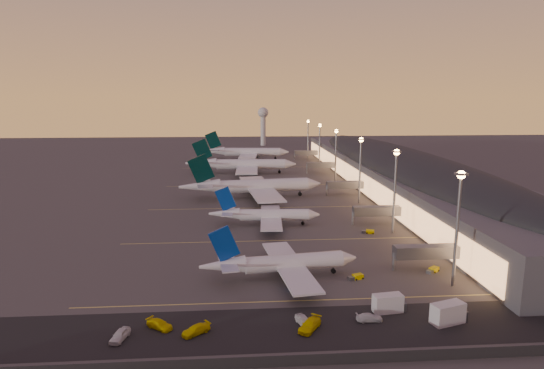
{
  "coord_description": "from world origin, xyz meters",
  "views": [
    {
      "loc": [
        -10.84,
        -131.45,
        41.2
      ],
      "look_at": [
        2.0,
        45.0,
        7.0
      ],
      "focal_mm": 30.0,
      "sensor_mm": 36.0,
      "label": 1
    }
  ],
  "objects_px": {
    "baggage_tug_a": "(356,277)",
    "radar_tower": "(263,120)",
    "catering_truck_a": "(389,304)",
    "service_van_e": "(369,317)",
    "catering_truck_b": "(449,313)",
    "airliner_wide_far": "(244,152)",
    "service_van_d": "(310,325)",
    "airliner_wide_mid": "(241,165)",
    "airliner_narrow_south": "(281,263)",
    "service_van_c": "(304,321)",
    "service_van_b": "(160,324)",
    "airliner_narrow_north": "(265,215)",
    "service_van_f": "(196,330)",
    "airliner_wide_near": "(252,186)",
    "baggage_tug_b": "(433,270)",
    "service_van_a": "(120,335)",
    "baggage_tug_c": "(369,232)"
  },
  "relations": [
    {
      "from": "baggage_tug_c",
      "to": "service_van_c",
      "type": "distance_m",
      "value": 61.79
    },
    {
      "from": "airliner_narrow_south",
      "to": "catering_truck_b",
      "type": "xyz_separation_m",
      "value": [
        29.22,
        -23.62,
        -1.62
      ]
    },
    {
      "from": "service_van_b",
      "to": "service_van_f",
      "type": "bearing_deg",
      "value": -74.14
    },
    {
      "from": "airliner_wide_far",
      "to": "service_van_c",
      "type": "height_order",
      "value": "airliner_wide_far"
    },
    {
      "from": "baggage_tug_b",
      "to": "service_van_c",
      "type": "height_order",
      "value": "service_van_c"
    },
    {
      "from": "service_van_f",
      "to": "airliner_narrow_north",
      "type": "bearing_deg",
      "value": 129.81
    },
    {
      "from": "baggage_tug_a",
      "to": "baggage_tug_b",
      "type": "relative_size",
      "value": 1.05
    },
    {
      "from": "airliner_wide_near",
      "to": "catering_truck_b",
      "type": "distance_m",
      "value": 113.73
    },
    {
      "from": "airliner_wide_mid",
      "to": "service_van_a",
      "type": "bearing_deg",
      "value": -94.97
    },
    {
      "from": "service_van_d",
      "to": "airliner_wide_mid",
      "type": "bearing_deg",
      "value": 128.04
    },
    {
      "from": "service_van_c",
      "to": "service_van_d",
      "type": "relative_size",
      "value": 0.81
    },
    {
      "from": "airliner_narrow_north",
      "to": "service_van_b",
      "type": "relative_size",
      "value": 6.85
    },
    {
      "from": "airliner_wide_near",
      "to": "baggage_tug_c",
      "type": "relative_size",
      "value": 15.02
    },
    {
      "from": "catering_truck_b",
      "to": "service_van_b",
      "type": "height_order",
      "value": "catering_truck_b"
    },
    {
      "from": "airliner_wide_mid",
      "to": "service_van_d",
      "type": "distance_m",
      "value": 171.24
    },
    {
      "from": "service_van_d",
      "to": "service_van_e",
      "type": "relative_size",
      "value": 1.21
    },
    {
      "from": "baggage_tug_a",
      "to": "radar_tower",
      "type": "bearing_deg",
      "value": 71.52
    },
    {
      "from": "airliner_narrow_north",
      "to": "baggage_tug_a",
      "type": "height_order",
      "value": "airliner_narrow_north"
    },
    {
      "from": "catering_truck_b",
      "to": "airliner_wide_far",
      "type": "bearing_deg",
      "value": 81.0
    },
    {
      "from": "baggage_tug_b",
      "to": "service_van_f",
      "type": "xyz_separation_m",
      "value": [
        -53.94,
        -24.97,
        0.28
      ]
    },
    {
      "from": "service_van_d",
      "to": "service_van_e",
      "type": "xyz_separation_m",
      "value": [
        11.59,
        2.29,
        -0.15
      ]
    },
    {
      "from": "airliner_wide_near",
      "to": "service_van_c",
      "type": "xyz_separation_m",
      "value": [
        6.32,
        -107.56,
        -4.06
      ]
    },
    {
      "from": "airliner_narrow_south",
      "to": "radar_tower",
      "type": "bearing_deg",
      "value": 80.06
    },
    {
      "from": "radar_tower",
      "to": "airliner_narrow_south",
      "type": "bearing_deg",
      "value": -92.28
    },
    {
      "from": "catering_truck_a",
      "to": "service_van_c",
      "type": "relative_size",
      "value": 1.35
    },
    {
      "from": "service_van_d",
      "to": "service_van_f",
      "type": "relative_size",
      "value": 1.12
    },
    {
      "from": "airliner_narrow_south",
      "to": "service_van_f",
      "type": "xyz_separation_m",
      "value": [
        -17.26,
        -24.3,
        -2.66
      ]
    },
    {
      "from": "catering_truck_a",
      "to": "service_van_e",
      "type": "height_order",
      "value": "catering_truck_a"
    },
    {
      "from": "airliner_narrow_south",
      "to": "baggage_tug_b",
      "type": "bearing_deg",
      "value": -6.62
    },
    {
      "from": "catering_truck_a",
      "to": "service_van_c",
      "type": "xyz_separation_m",
      "value": [
        -17.36,
        -4.02,
        -0.82
      ]
    },
    {
      "from": "airliner_wide_far",
      "to": "catering_truck_b",
      "type": "bearing_deg",
      "value": -76.24
    },
    {
      "from": "baggage_tug_b",
      "to": "service_van_b",
      "type": "bearing_deg",
      "value": 163.05
    },
    {
      "from": "radar_tower",
      "to": "service_van_e",
      "type": "distance_m",
      "value": 315.19
    },
    {
      "from": "catering_truck_a",
      "to": "service_van_b",
      "type": "bearing_deg",
      "value": 176.72
    },
    {
      "from": "airliner_wide_near",
      "to": "service_van_a",
      "type": "bearing_deg",
      "value": -110.35
    },
    {
      "from": "airliner_narrow_south",
      "to": "airliner_wide_mid",
      "type": "relative_size",
      "value": 0.62
    },
    {
      "from": "service_van_d",
      "to": "service_van_e",
      "type": "height_order",
      "value": "service_van_d"
    },
    {
      "from": "baggage_tug_b",
      "to": "service_van_a",
      "type": "height_order",
      "value": "service_van_a"
    },
    {
      "from": "service_van_d",
      "to": "catering_truck_a",
      "type": "bearing_deg",
      "value": 53.5
    },
    {
      "from": "baggage_tug_b",
      "to": "service_van_b",
      "type": "distance_m",
      "value": 64.72
    },
    {
      "from": "airliner_wide_near",
      "to": "baggage_tug_c",
      "type": "height_order",
      "value": "airliner_wide_near"
    },
    {
      "from": "airliner_narrow_south",
      "to": "airliner_wide_far",
      "type": "distance_m",
      "value": 203.52
    },
    {
      "from": "airliner_narrow_north",
      "to": "catering_truck_b",
      "type": "height_order",
      "value": "airliner_narrow_north"
    },
    {
      "from": "catering_truck_a",
      "to": "service_van_c",
      "type": "distance_m",
      "value": 17.84
    },
    {
      "from": "service_van_b",
      "to": "service_van_c",
      "type": "distance_m",
      "value": 26.23
    },
    {
      "from": "airliner_wide_far",
      "to": "radar_tower",
      "type": "distance_m",
      "value": 92.34
    },
    {
      "from": "airliner_narrow_north",
      "to": "service_van_e",
      "type": "distance_m",
      "value": 68.05
    },
    {
      "from": "baggage_tug_a",
      "to": "baggage_tug_c",
      "type": "bearing_deg",
      "value": 50.12
    },
    {
      "from": "airliner_narrow_south",
      "to": "catering_truck_b",
      "type": "height_order",
      "value": "airliner_narrow_south"
    },
    {
      "from": "service_van_f",
      "to": "airliner_wide_near",
      "type": "bearing_deg",
      "value": 136.13
    }
  ]
}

